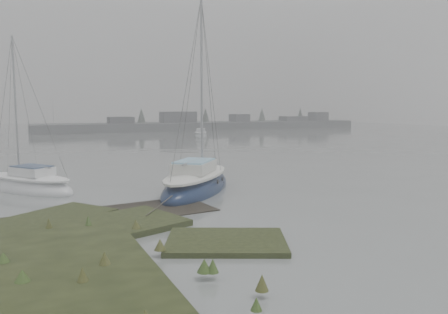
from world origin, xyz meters
The scene contains 6 objects.
ground centered at (0.00, 30.00, 0.00)m, with size 160.00×160.00×0.00m, color slate.
far_shoreline centered at (26.84, 61.90, 0.85)m, with size 60.00×8.00×4.15m.
sailboat_main centered at (2.66, 7.50, 0.31)m, with size 6.33×6.94×10.01m.
sailboat_white centered at (-4.64, 11.07, 0.25)m, with size 4.88×5.68×8.02m.
sailboat_far_b centered at (17.58, 44.29, 0.23)m, with size 3.68×5.41×7.30m.
sailboat_far_c centered at (0.03, 59.84, 0.20)m, with size 4.37×4.04×6.34m.
Camera 1 is at (-4.83, -11.87, 4.03)m, focal length 35.00 mm.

